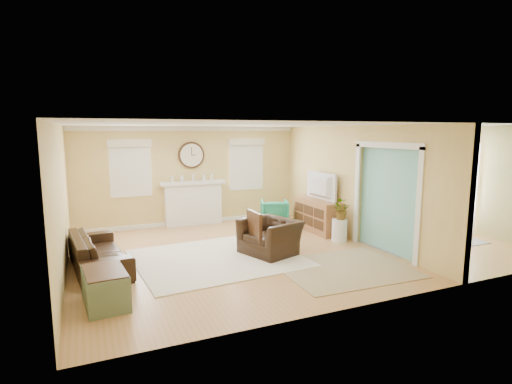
% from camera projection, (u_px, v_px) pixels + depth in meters
% --- Properties ---
extents(floor, '(9.00, 9.00, 0.00)m').
position_uv_depth(floor, '(295.00, 246.00, 8.66)').
color(floor, '#AC7E44').
rests_on(floor, ground).
extents(wall_back, '(9.00, 0.02, 2.60)m').
position_uv_depth(wall_back, '(244.00, 173.00, 11.18)').
color(wall_back, tan).
rests_on(wall_back, ground).
extents(wall_front, '(9.00, 0.02, 2.60)m').
position_uv_depth(wall_front, '(398.00, 214.00, 5.74)').
color(wall_front, tan).
rests_on(wall_front, ground).
extents(wall_left, '(0.02, 6.00, 2.60)m').
position_uv_depth(wall_left, '(61.00, 202.00, 6.69)').
color(wall_left, tan).
rests_on(wall_left, ground).
extents(wall_right, '(0.02, 6.00, 2.60)m').
position_uv_depth(wall_right, '(450.00, 177.00, 10.23)').
color(wall_right, tan).
rests_on(wall_right, ground).
extents(ceiling, '(9.00, 6.00, 0.02)m').
position_uv_depth(ceiling, '(297.00, 125.00, 8.26)').
color(ceiling, white).
rests_on(ceiling, wall_back).
extents(partition, '(0.17, 6.00, 2.60)m').
position_uv_depth(partition, '(347.00, 180.00, 9.30)').
color(partition, tan).
rests_on(partition, ground).
extents(fireplace, '(1.70, 0.30, 1.17)m').
position_uv_depth(fireplace, '(193.00, 203.00, 10.59)').
color(fireplace, white).
rests_on(fireplace, ground).
extents(wall_clock, '(0.70, 0.07, 0.70)m').
position_uv_depth(wall_clock, '(191.00, 155.00, 10.48)').
color(wall_clock, '#482E19').
rests_on(wall_clock, wall_back).
extents(window_left, '(1.05, 0.13, 1.42)m').
position_uv_depth(window_left, '(130.00, 164.00, 9.89)').
color(window_left, white).
rests_on(window_left, wall_back).
extents(window_right, '(1.05, 0.13, 1.42)m').
position_uv_depth(window_right, '(246.00, 161.00, 11.10)').
color(window_right, white).
rests_on(window_right, wall_back).
extents(french_doors, '(0.06, 1.70, 2.20)m').
position_uv_depth(french_doors, '(448.00, 185.00, 10.24)').
color(french_doors, white).
rests_on(french_doors, ground).
extents(pendant, '(0.30, 0.30, 0.55)m').
position_uv_depth(pendant, '(407.00, 143.00, 9.50)').
color(pendant, gold).
rests_on(pendant, ceiling).
extents(rug_cream, '(3.26, 2.88, 0.02)m').
position_uv_depth(rug_cream, '(217.00, 258.00, 7.83)').
color(rug_cream, beige).
rests_on(rug_cream, floor).
extents(rug_jute, '(2.36, 1.96, 0.01)m').
position_uv_depth(rug_jute, '(344.00, 268.00, 7.25)').
color(rug_jute, tan).
rests_on(rug_jute, floor).
extents(rug_grey, '(2.63, 3.29, 0.01)m').
position_uv_depth(rug_grey, '(393.00, 232.00, 9.85)').
color(rug_grey, gray).
rests_on(rug_grey, floor).
extents(sofa, '(1.07, 2.23, 0.63)m').
position_uv_depth(sofa, '(98.00, 252.00, 7.22)').
color(sofa, black).
rests_on(sofa, floor).
extents(eames_chair, '(1.24, 1.32, 0.70)m').
position_uv_depth(eames_chair, '(270.00, 237.00, 8.10)').
color(eames_chair, black).
rests_on(eames_chair, floor).
extents(green_chair, '(0.90, 0.92, 0.65)m').
position_uv_depth(green_chair, '(274.00, 212.00, 10.67)').
color(green_chair, '#157C55').
rests_on(green_chair, floor).
extents(trunk, '(0.63, 0.95, 0.52)m').
position_uv_depth(trunk, '(105.00, 288.00, 5.70)').
color(trunk, '#5F745D').
rests_on(trunk, floor).
extents(credenza, '(0.52, 1.54, 0.80)m').
position_uv_depth(credenza, '(317.00, 215.00, 9.95)').
color(credenza, '#9A6537').
rests_on(credenza, floor).
extents(tv, '(0.22, 1.17, 0.67)m').
position_uv_depth(tv, '(317.00, 186.00, 9.83)').
color(tv, black).
rests_on(tv, credenza).
extents(garden_stool, '(0.34, 0.34, 0.51)m').
position_uv_depth(garden_stool, '(339.00, 230.00, 9.02)').
color(garden_stool, white).
rests_on(garden_stool, floor).
extents(potted_plant, '(0.43, 0.47, 0.44)m').
position_uv_depth(potted_plant, '(340.00, 210.00, 8.95)').
color(potted_plant, '#337F33').
rests_on(potted_plant, garden_stool).
extents(dining_table, '(1.32, 2.08, 0.69)m').
position_uv_depth(dining_table, '(394.00, 219.00, 9.80)').
color(dining_table, '#482E19').
rests_on(dining_table, floor).
extents(dining_chair_n, '(0.38, 0.38, 0.87)m').
position_uv_depth(dining_chair_n, '(363.00, 204.00, 10.85)').
color(dining_chair_n, gray).
rests_on(dining_chair_n, floor).
extents(dining_chair_s, '(0.50, 0.50, 0.93)m').
position_uv_depth(dining_chair_s, '(431.00, 220.00, 8.74)').
color(dining_chair_s, gray).
rests_on(dining_chair_s, floor).
extents(dining_chair_w, '(0.55, 0.55, 1.04)m').
position_uv_depth(dining_chair_w, '(377.00, 210.00, 9.52)').
color(dining_chair_w, white).
rests_on(dining_chair_w, floor).
extents(dining_chair_e, '(0.47, 0.47, 0.95)m').
position_uv_depth(dining_chair_e, '(414.00, 207.00, 10.12)').
color(dining_chair_e, gray).
rests_on(dining_chair_e, floor).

